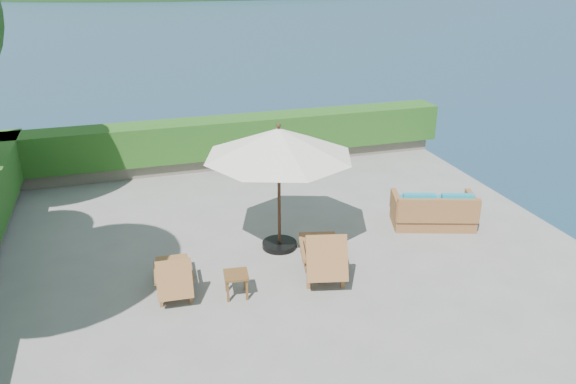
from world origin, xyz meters
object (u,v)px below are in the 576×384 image
object	(u,v)px
patio_umbrella	(279,144)
side_table	(236,278)
lounge_left	(174,275)
lounge_right	(323,253)
wicker_loveseat	(434,212)

from	to	relation	value
patio_umbrella	side_table	size ratio (longest dim) A/B	6.82
lounge_left	side_table	distance (m)	1.09
patio_umbrella	side_table	distance (m)	2.62
lounge_right	wicker_loveseat	distance (m)	3.18
lounge_left	side_table	bearing A→B (deg)	-19.80
lounge_right	wicker_loveseat	world-z (taller)	lounge_right
patio_umbrella	lounge_right	world-z (taller)	patio_umbrella
patio_umbrella	lounge_left	size ratio (longest dim) A/B	2.12
patio_umbrella	lounge_left	world-z (taller)	patio_umbrella
lounge_left	wicker_loveseat	bearing A→B (deg)	13.15
patio_umbrella	side_table	world-z (taller)	patio_umbrella
patio_umbrella	side_table	xyz separation A→B (m)	(-1.18, -1.46, -1.82)
lounge_left	lounge_right	world-z (taller)	lounge_right
lounge_left	lounge_right	xyz separation A→B (m)	(2.66, -0.16, 0.08)
side_table	wicker_loveseat	bearing A→B (deg)	17.21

